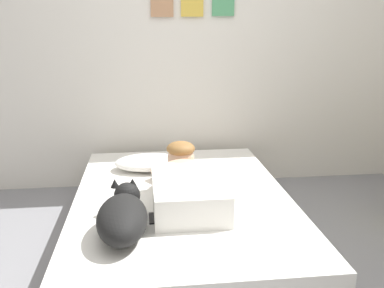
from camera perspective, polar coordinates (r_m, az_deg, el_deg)
ground_plane at (r=2.49m, az=4.52°, el=-17.95°), size 11.63×11.63×0.00m
back_wall at (r=3.67m, az=0.00°, el=13.71°), size 3.82×0.12×2.50m
bed at (r=2.79m, az=-1.34°, el=-10.10°), size 1.40×2.03×0.34m
pillow at (r=3.18m, az=-5.81°, el=-2.50°), size 0.52×0.32×0.11m
person_lying at (r=2.63m, az=-0.82°, el=-5.24°), size 0.43×0.92×0.27m
dog at (r=2.22m, az=-9.39°, el=-9.58°), size 0.26×0.57×0.21m
coffee_cup at (r=3.03m, az=-0.66°, el=-3.71°), size 0.12×0.09×0.07m
cell_phone at (r=2.40m, az=-5.06°, el=-10.01°), size 0.07×0.14×0.01m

